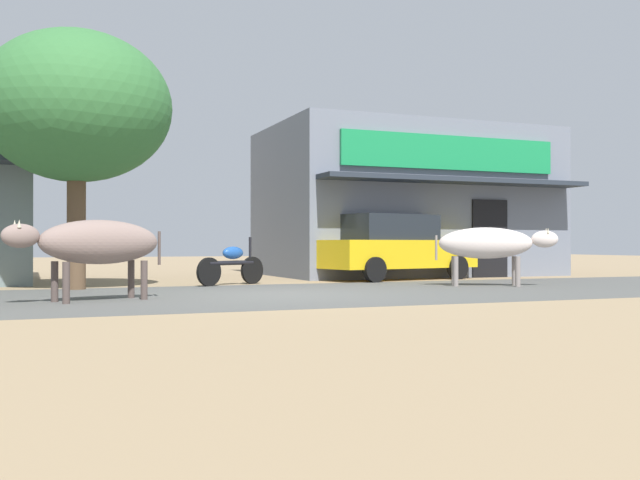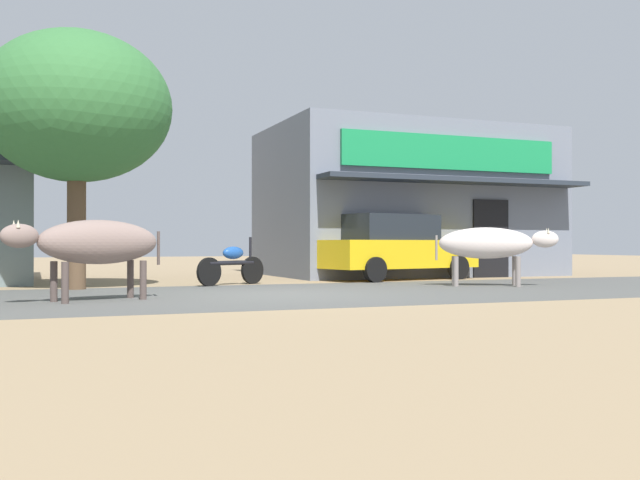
% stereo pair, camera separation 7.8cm
% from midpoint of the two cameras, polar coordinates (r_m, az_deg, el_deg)
% --- Properties ---
extents(ground, '(80.00, 80.00, 0.00)m').
position_cam_midpoint_polar(ground, '(13.09, -3.09, -4.27)').
color(ground, '#947C5A').
extents(asphalt_road, '(72.00, 6.06, 0.00)m').
position_cam_midpoint_polar(asphalt_road, '(13.09, -3.09, -4.26)').
color(asphalt_road, '#50504D').
rests_on(asphalt_road, ground).
extents(storefront_right_club, '(7.97, 5.99, 4.24)m').
position_cam_midpoint_polar(storefront_right_club, '(21.66, 6.84, 2.92)').
color(storefront_right_club, slate).
rests_on(storefront_right_club, ground).
extents(roadside_tree, '(3.73, 3.73, 5.12)m').
position_cam_midpoint_polar(roadside_tree, '(15.41, -18.42, 9.82)').
color(roadside_tree, brown).
rests_on(roadside_tree, ground).
extents(parked_hatchback_car, '(4.45, 2.67, 1.64)m').
position_cam_midpoint_polar(parked_hatchback_car, '(18.55, 5.76, -0.49)').
color(parked_hatchback_car, gold).
rests_on(parked_hatchback_car, ground).
extents(parked_motorcycle, '(1.70, 0.88, 1.06)m').
position_cam_midpoint_polar(parked_motorcycle, '(16.04, -6.77, -1.86)').
color(parked_motorcycle, black).
rests_on(parked_motorcycle, ground).
extents(cow_near_brown, '(2.51, 1.26, 1.28)m').
position_cam_midpoint_polar(cow_near_brown, '(11.98, -17.06, -0.22)').
color(cow_near_brown, gray).
rests_on(cow_near_brown, ground).
extents(cow_far_dark, '(2.43, 1.56, 1.26)m').
position_cam_midpoint_polar(cow_far_dark, '(15.94, 13.29, -0.29)').
color(cow_far_dark, beige).
rests_on(cow_far_dark, ground).
extents(pedestrian_by_shop, '(0.43, 0.61, 1.55)m').
position_cam_midpoint_polar(pedestrian_by_shop, '(20.18, 13.00, -0.31)').
color(pedestrian_by_shop, brown).
rests_on(pedestrian_by_shop, ground).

